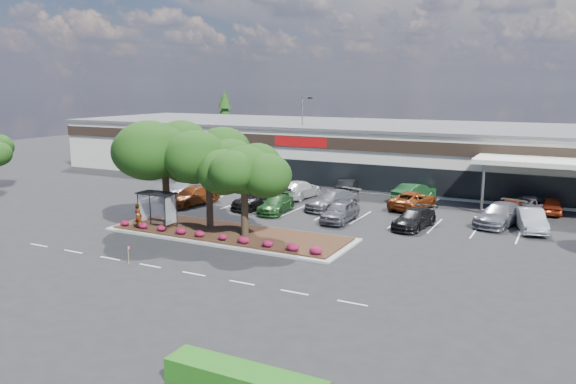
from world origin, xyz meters
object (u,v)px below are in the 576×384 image
at_px(light_pole, 303,144).
at_px(car_1, 184,190).
at_px(car_0, 193,196).
at_px(survey_stake, 128,253).

xyz_separation_m(light_pole, car_1, (-5.48, -14.61, -3.35)).
bearing_deg(car_0, car_1, 151.95).
bearing_deg(car_0, survey_stake, -55.58).
xyz_separation_m(light_pole, survey_stake, (3.95, -32.35, -3.46)).
height_order(light_pole, car_0, light_pole).
relative_size(car_0, car_1, 0.97).
distance_m(light_pole, car_1, 15.96).
xyz_separation_m(light_pole, car_0, (-3.06, -16.54, -3.37)).
bearing_deg(survey_stake, car_1, 118.01).
distance_m(car_0, car_1, 3.10).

